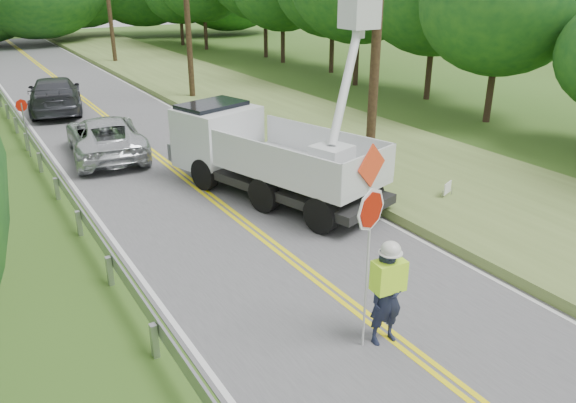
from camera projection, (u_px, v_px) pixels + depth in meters
road at (172, 167)px, 20.11m from camera, size 7.20×96.00×0.03m
guardrail at (47, 165)px, 18.67m from camera, size 0.18×48.00×0.77m
utility_poles at (251, 6)px, 22.89m from camera, size 1.60×43.30×10.00m
tall_grass_verge at (331, 136)px, 23.50m from camera, size 7.00×96.00×0.30m
flagger at (387, 289)px, 10.25m from camera, size 1.20×0.54×3.19m
bucket_truck at (258, 141)px, 17.58m from camera, size 5.16×7.71×7.11m
suv_silver at (105, 136)px, 21.06m from camera, size 3.23×5.80×1.53m
suv_darkgrey at (55, 94)px, 27.77m from camera, size 3.48×6.28×1.72m
stop_sign_permanent at (24, 120)px, 20.76m from camera, size 0.45×0.21×2.22m
yard_sign at (448, 189)px, 16.72m from camera, size 0.48×0.22×0.73m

